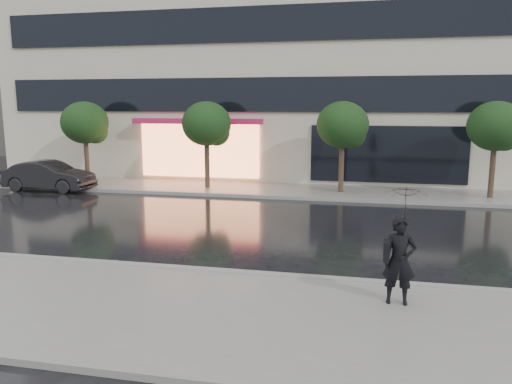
# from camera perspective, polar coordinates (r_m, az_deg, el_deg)

# --- Properties ---
(ground) EXTENTS (120.00, 120.00, 0.00)m
(ground) POSITION_cam_1_polar(r_m,az_deg,el_deg) (12.71, -6.26, -7.74)
(ground) COLOR black
(ground) RESTS_ON ground
(sidewalk_near) EXTENTS (60.00, 4.50, 0.12)m
(sidewalk_near) POSITION_cam_1_polar(r_m,az_deg,el_deg) (9.85, -12.36, -12.94)
(sidewalk_near) COLOR slate
(sidewalk_near) RESTS_ON ground
(sidewalk_far) EXTENTS (60.00, 3.50, 0.12)m
(sidewalk_far) POSITION_cam_1_polar(r_m,az_deg,el_deg) (22.39, 1.98, 0.24)
(sidewalk_far) COLOR slate
(sidewalk_far) RESTS_ON ground
(curb_near) EXTENTS (60.00, 0.25, 0.14)m
(curb_near) POSITION_cam_1_polar(r_m,az_deg,el_deg) (11.79, -7.81, -8.85)
(curb_near) COLOR gray
(curb_near) RESTS_ON ground
(curb_far) EXTENTS (60.00, 0.25, 0.14)m
(curb_far) POSITION_cam_1_polar(r_m,az_deg,el_deg) (20.69, 1.12, -0.54)
(curb_far) COLOR gray
(curb_far) RESTS_ON ground
(office_building) EXTENTS (30.00, 12.76, 18.00)m
(office_building) POSITION_cam_1_polar(r_m,az_deg,el_deg) (30.14, 4.83, 19.81)
(office_building) COLOR beige
(office_building) RESTS_ON ground
(tree_far_west) EXTENTS (2.20, 2.20, 3.99)m
(tree_far_west) POSITION_cam_1_polar(r_m,az_deg,el_deg) (25.04, -18.83, 7.34)
(tree_far_west) COLOR #33261C
(tree_far_west) RESTS_ON ground
(tree_mid_west) EXTENTS (2.20, 2.20, 3.99)m
(tree_mid_west) POSITION_cam_1_polar(r_m,az_deg,el_deg) (22.57, -5.51, 7.59)
(tree_mid_west) COLOR #33261C
(tree_mid_west) RESTS_ON ground
(tree_mid_east) EXTENTS (2.20, 2.20, 3.99)m
(tree_mid_east) POSITION_cam_1_polar(r_m,az_deg,el_deg) (21.54, 10.03, 7.37)
(tree_mid_east) COLOR #33261C
(tree_mid_east) RESTS_ON ground
(tree_far_east) EXTENTS (2.20, 2.20, 3.99)m
(tree_far_east) POSITION_cam_1_polar(r_m,az_deg,el_deg) (22.14, 25.84, 6.59)
(tree_far_east) COLOR #33261C
(tree_far_east) RESTS_ON ground
(parked_car) EXTENTS (4.14, 1.54, 1.35)m
(parked_car) POSITION_cam_1_polar(r_m,az_deg,el_deg) (24.32, -22.61, 1.72)
(parked_car) COLOR black
(parked_car) RESTS_ON ground
(pedestrian_with_umbrella) EXTENTS (0.82, 0.84, 2.25)m
(pedestrian_with_umbrella) POSITION_cam_1_polar(r_m,az_deg,el_deg) (9.69, 16.39, -4.38)
(pedestrian_with_umbrella) COLOR black
(pedestrian_with_umbrella) RESTS_ON sidewalk_near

